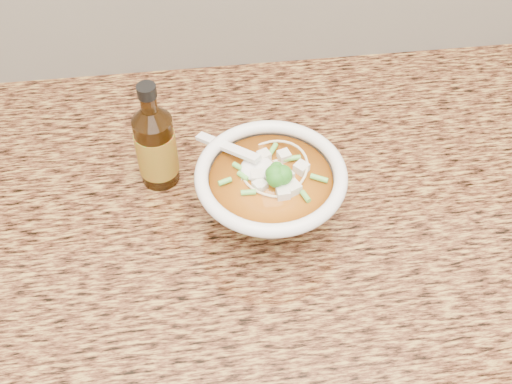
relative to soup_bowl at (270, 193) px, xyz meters
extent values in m
cube|color=#371B10|center=(0.05, 0.04, -0.52)|extent=(4.00, 0.65, 0.86)
cube|color=olive|center=(0.05, 0.04, -0.07)|extent=(4.00, 0.68, 0.04)
cylinder|color=white|center=(0.00, 0.00, -0.04)|extent=(0.08, 0.08, 0.01)
torus|color=white|center=(0.00, 0.00, 0.04)|extent=(0.20, 0.20, 0.02)
torus|color=beige|center=(0.00, 0.02, 0.03)|extent=(0.12, 0.12, 0.00)
torus|color=beige|center=(0.01, -0.01, 0.03)|extent=(0.12, 0.12, 0.00)
torus|color=beige|center=(0.00, 0.02, 0.03)|extent=(0.07, 0.07, 0.00)
torus|color=beige|center=(-0.01, 0.01, 0.02)|extent=(0.10, 0.10, 0.00)
torus|color=beige|center=(0.01, 0.01, 0.02)|extent=(0.09, 0.09, 0.00)
torus|color=beige|center=(0.00, 0.01, 0.02)|extent=(0.12, 0.12, 0.00)
torus|color=beige|center=(0.02, 0.01, 0.02)|extent=(0.09, 0.09, 0.00)
torus|color=beige|center=(0.00, 0.01, 0.02)|extent=(0.07, 0.07, 0.00)
torus|color=beige|center=(-0.01, 0.00, 0.02)|extent=(0.12, 0.12, 0.00)
cube|color=silver|center=(-0.02, 0.02, 0.03)|extent=(0.02, 0.02, 0.02)
cube|color=silver|center=(0.03, 0.03, 0.03)|extent=(0.02, 0.02, 0.02)
cube|color=silver|center=(-0.02, -0.05, 0.03)|extent=(0.02, 0.02, 0.02)
cube|color=silver|center=(0.05, 0.00, 0.03)|extent=(0.02, 0.02, 0.01)
cube|color=silver|center=(0.02, -0.02, 0.03)|extent=(0.02, 0.02, 0.02)
cube|color=silver|center=(-0.05, 0.00, 0.03)|extent=(0.02, 0.02, 0.01)
cube|color=silver|center=(0.04, -0.03, 0.03)|extent=(0.02, 0.02, 0.02)
cube|color=silver|center=(-0.04, 0.04, 0.03)|extent=(0.02, 0.02, 0.02)
cube|color=silver|center=(-0.02, -0.05, 0.03)|extent=(0.02, 0.02, 0.02)
cube|color=silver|center=(0.01, -0.02, 0.03)|extent=(0.02, 0.02, 0.01)
ellipsoid|color=#196014|center=(0.01, -0.01, 0.05)|extent=(0.04, 0.04, 0.03)
cylinder|color=#65C24A|center=(0.04, 0.04, 0.03)|extent=(0.02, 0.01, 0.01)
cylinder|color=#65C24A|center=(-0.01, -0.05, 0.03)|extent=(0.01, 0.02, 0.01)
cylinder|color=#65C24A|center=(-0.02, -0.04, 0.03)|extent=(0.02, 0.01, 0.01)
cylinder|color=#65C24A|center=(0.01, 0.04, 0.03)|extent=(0.02, 0.02, 0.01)
cylinder|color=#65C24A|center=(-0.05, 0.03, 0.03)|extent=(0.01, 0.02, 0.01)
cylinder|color=#65C24A|center=(-0.03, -0.05, 0.03)|extent=(0.02, 0.02, 0.01)
cylinder|color=#65C24A|center=(-0.03, 0.05, 0.03)|extent=(0.02, 0.02, 0.01)
cylinder|color=#65C24A|center=(0.01, 0.06, 0.03)|extent=(0.01, 0.02, 0.01)
ellipsoid|color=white|center=(-0.02, 0.02, 0.03)|extent=(0.05, 0.05, 0.02)
cube|color=white|center=(-0.05, 0.05, 0.04)|extent=(0.09, 0.09, 0.03)
cylinder|color=#371D07|center=(-0.15, 0.09, 0.01)|extent=(0.06, 0.06, 0.12)
cylinder|color=#371D07|center=(-0.15, 0.09, 0.10)|extent=(0.02, 0.02, 0.02)
cylinder|color=black|center=(-0.15, 0.09, 0.12)|extent=(0.03, 0.03, 0.02)
cylinder|color=red|center=(-0.15, 0.09, 0.01)|extent=(0.06, 0.06, 0.07)
camera|label=1|loc=(-0.09, -0.56, 0.67)|focal=45.00mm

